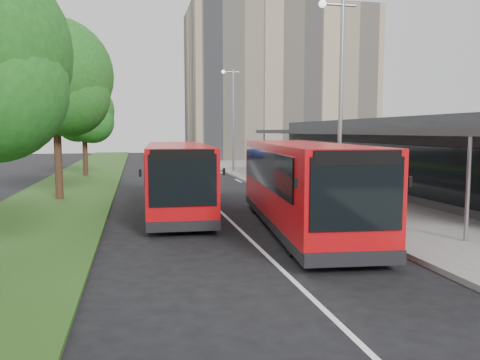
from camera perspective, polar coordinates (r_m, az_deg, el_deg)
The scene contains 17 objects.
ground at distance 15.29m, azimuth 0.47°, elevation -6.57°, with size 120.00×120.00×0.00m, color black.
pavement at distance 35.94m, azimuth 2.65°, elevation 0.77°, with size 5.00×80.00×0.15m, color slate.
grass_verge at distance 34.90m, azimuth -18.43°, elevation 0.28°, with size 5.00×80.00×0.10m, color #264C18.
lane_centre_line at distance 29.92m, azimuth -5.98°, elevation -0.43°, with size 0.12×70.00×0.01m, color silver.
kerb_dashes at distance 34.36m, azimuth -1.27°, elevation 0.42°, with size 0.12×56.00×0.01m.
office_block at distance 59.42m, azimuth 4.64°, elevation 11.42°, with size 22.00×12.00×18.00m, color tan.
station_building at distance 26.68m, azimuth 19.73°, elevation 2.87°, with size 7.70×26.00×4.00m.
tree_mid at distance 23.99m, azimuth -21.62°, elevation 10.91°, with size 5.36×5.36×8.61m.
tree_far at distance 35.81m, azimuth -18.51°, elevation 7.48°, with size 4.34×4.34×6.91m.
lamp_post_near at distance 18.21m, azimuth 11.95°, elevation 10.24°, with size 1.44×0.28×8.00m.
lamp_post_far at distance 37.33m, azimuth -0.95°, elevation 8.10°, with size 1.44×0.28×8.00m.
bus_main at distance 15.84m, azimuth 7.51°, elevation -0.69°, with size 3.65×10.51×2.92m.
bus_second at distance 19.40m, azimuth -7.64°, elevation 0.32°, with size 2.99×9.96×2.79m.
litter_bin at distance 25.38m, azimuth 9.42°, elevation -0.18°, with size 0.54×0.54×0.98m, color #352515.
bollard at distance 33.33m, azimuth 2.52°, elevation 1.44°, with size 0.18×0.18×1.09m, color #E2B80B.
car_near at distance 53.27m, azimuth -7.29°, elevation 3.02°, with size 1.50×3.72×1.27m, color #5B0D1D.
car_far at distance 57.62m, azimuth -9.83°, elevation 3.14°, with size 1.22×3.49×1.15m, color navy.
Camera 1 is at (-3.35, -14.55, 3.32)m, focal length 35.00 mm.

